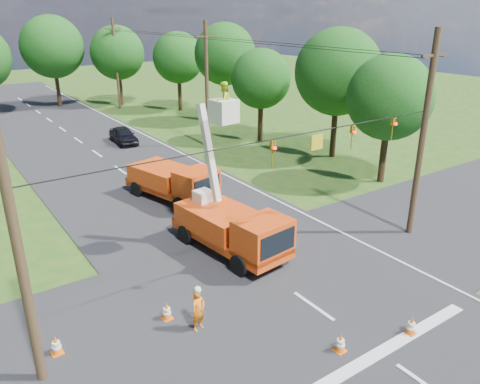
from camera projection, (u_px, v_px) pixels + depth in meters
ground at (121, 171)px, 33.34m from camera, size 140.00×140.00×0.00m
road_main at (121, 171)px, 33.34m from camera, size 12.00×100.00×0.06m
road_cross at (280, 284)px, 19.54m from camera, size 56.00×10.00×0.07m
stop_bar at (380, 354)px, 15.55m from camera, size 9.00×0.45×0.02m
edge_line at (190, 158)px, 36.31m from camera, size 0.12×90.00×0.02m
bucket_truck at (232, 220)px, 21.52m from camera, size 3.08×6.50×7.88m
second_truck at (174, 181)px, 27.75m from camera, size 3.68×6.49×2.30m
ground_worker at (198, 310)px, 16.44m from camera, size 0.69×0.55×1.64m
distant_car at (123, 135)px, 39.99m from camera, size 1.94×4.21×1.40m
traffic_cone_0 at (340, 343)px, 15.52m from camera, size 0.38×0.38×0.71m
traffic_cone_1 at (411, 326)px, 16.36m from camera, size 0.38×0.38×0.71m
traffic_cone_2 at (223, 216)px, 25.11m from camera, size 0.38×0.38×0.71m
traffic_cone_3 at (167, 311)px, 17.15m from camera, size 0.38×0.38×0.71m
traffic_cone_4 at (56, 345)px, 15.41m from camera, size 0.38×0.38×0.71m
traffic_cone_6 at (196, 171)px, 32.16m from camera, size 0.38×0.38×0.71m
pole_right_near at (423, 136)px, 22.19m from camera, size 1.80×0.30×10.00m
pole_right_mid at (207, 85)px, 37.53m from camera, size 1.80×0.30×10.00m
pole_right_far at (116, 63)px, 52.87m from camera, size 1.80×0.30×10.00m
pole_left at (18, 250)px, 12.88m from camera, size 0.30×0.30×9.00m
signal_span at (329, 139)px, 18.58m from camera, size 18.00×0.29×1.07m
tree_right_a at (390, 98)px, 29.27m from camera, size 5.40×5.40×8.28m
tree_right_b at (338, 72)px, 34.35m from camera, size 6.40×6.40×9.65m
tree_right_c at (261, 79)px, 39.18m from camera, size 5.00×5.00×7.83m
tree_right_d at (225, 54)px, 45.67m from camera, size 6.00×6.00×9.70m
tree_right_e at (178, 58)px, 51.59m from camera, size 5.60×5.60×8.63m
tree_far_b at (52, 47)px, 53.18m from camera, size 7.00×7.00×10.32m
tree_far_c at (117, 53)px, 54.59m from camera, size 6.20×6.20×9.18m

